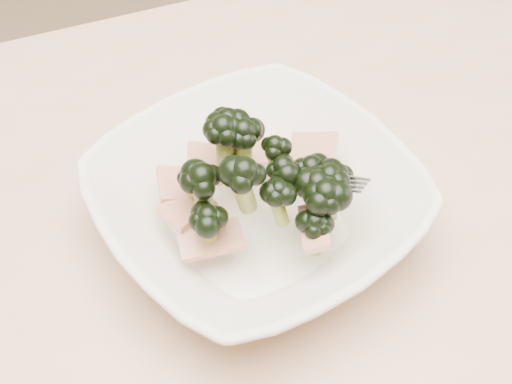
% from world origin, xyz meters
% --- Properties ---
extents(dining_table, '(1.20, 0.80, 0.75)m').
position_xyz_m(dining_table, '(0.00, 0.00, 0.65)').
color(dining_table, tan).
rests_on(dining_table, ground).
extents(broccoli_dish, '(0.34, 0.34, 0.12)m').
position_xyz_m(broccoli_dish, '(0.08, 0.02, 0.79)').
color(broccoli_dish, beige).
rests_on(broccoli_dish, dining_table).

